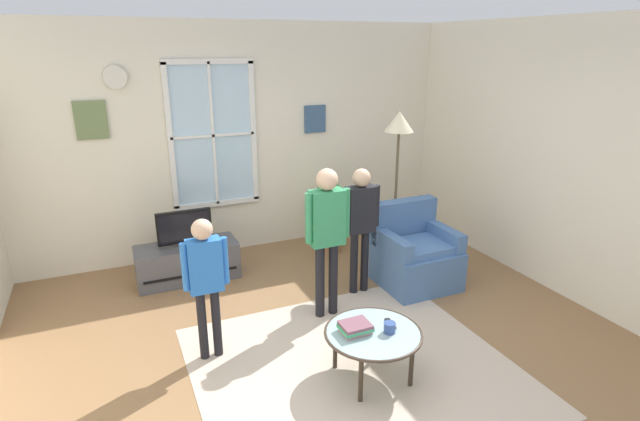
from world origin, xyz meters
TOP-DOWN VIEW (x-y plane):
  - ground_plane at (0.00, 0.00)m, footprint 5.84×5.84m
  - back_wall at (-0.01, 2.68)m, footprint 5.24×0.17m
  - side_wall_right at (2.68, 0.00)m, footprint 0.12×5.24m
  - area_rug at (0.07, -0.20)m, footprint 2.46×2.30m
  - tv_stand at (-0.86, 1.98)m, footprint 1.08×0.45m
  - television at (-0.86, 1.97)m, footprint 0.58×0.08m
  - armchair at (1.36, 0.90)m, footprint 0.76×0.74m
  - coffee_table at (0.16, -0.34)m, footprint 0.75×0.75m
  - book_stack at (0.03, -0.29)m, footprint 0.23×0.19m
  - cup at (0.26, -0.39)m, footprint 0.09×0.09m
  - remote_near_books at (0.13, -0.17)m, footprint 0.11×0.14m
  - remote_near_cup at (0.32, -0.30)m, footprint 0.06×0.14m
  - person_green_shirt at (0.23, 0.67)m, footprint 0.43×0.20m
  - person_black_shirt at (0.73, 0.97)m, footprint 0.40×0.18m
  - person_blue_shirt at (-0.93, 0.44)m, footprint 0.36×0.17m
  - potted_plant_by_window at (0.91, 2.08)m, footprint 0.45×0.45m
  - floor_lamp at (1.44, 1.45)m, footprint 0.32×0.32m

SIDE VIEW (x-z plane):
  - ground_plane at x=0.00m, z-range -0.02..0.00m
  - area_rug at x=0.07m, z-range 0.00..0.01m
  - tv_stand at x=-0.86m, z-range 0.00..0.41m
  - armchair at x=1.36m, z-range -0.11..0.76m
  - coffee_table at x=0.16m, z-range 0.17..0.58m
  - remote_near_books at x=0.13m, z-range 0.40..0.42m
  - remote_near_cup at x=0.32m, z-range 0.40..0.42m
  - book_stack at x=0.03m, z-range 0.40..0.48m
  - cup at x=0.26m, z-range 0.40..0.48m
  - potted_plant_by_window at x=0.91m, z-range 0.11..0.99m
  - television at x=-0.86m, z-range 0.42..0.81m
  - person_blue_shirt at x=-0.93m, z-range 0.15..1.36m
  - person_black_shirt at x=0.73m, z-range 0.17..1.49m
  - person_green_shirt at x=0.23m, z-range 0.18..1.62m
  - side_wall_right at x=2.68m, z-range 0.00..2.74m
  - back_wall at x=-0.01m, z-range 0.00..2.75m
  - floor_lamp at x=1.44m, z-range 0.60..2.39m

